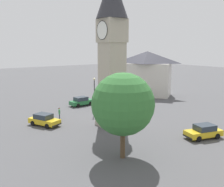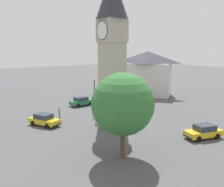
% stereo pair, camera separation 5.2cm
% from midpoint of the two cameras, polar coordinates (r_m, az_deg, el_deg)
% --- Properties ---
extents(ground_plane, '(200.00, 200.00, 0.00)m').
position_cam_midpoint_polar(ground_plane, '(33.30, -0.05, -7.08)').
color(ground_plane, '#4C4C4F').
extents(clock_tower, '(3.83, 3.83, 18.88)m').
position_cam_midpoint_polar(clock_tower, '(31.79, -0.05, 12.22)').
color(clock_tower, gray).
rests_on(clock_tower, ground).
extents(car_blue_kerb, '(4.46, 3.22, 1.53)m').
position_cam_midpoint_polar(car_blue_kerb, '(34.22, -14.80, -5.62)').
color(car_blue_kerb, gold).
rests_on(car_blue_kerb, ground).
extents(car_silver_kerb, '(2.32, 4.34, 1.53)m').
position_cam_midpoint_polar(car_silver_kerb, '(42.19, 3.67, -2.29)').
color(car_silver_kerb, gold).
rests_on(car_silver_kerb, ground).
extents(car_red_corner, '(2.79, 4.44, 1.53)m').
position_cam_midpoint_polar(car_red_corner, '(30.41, 19.56, -7.90)').
color(car_red_corner, gold).
rests_on(car_red_corner, ground).
extents(car_white_side, '(1.98, 4.21, 1.53)m').
position_cam_midpoint_polar(car_white_side, '(44.41, -6.79, -1.70)').
color(car_white_side, '#236B38').
rests_on(car_white_side, ground).
extents(pedestrian, '(0.53, 0.34, 1.69)m').
position_cam_midpoint_polar(pedestrian, '(36.36, -11.60, -4.14)').
color(pedestrian, '#2D3351').
rests_on(pedestrian, ground).
extents(tree, '(5.59, 5.59, 7.79)m').
position_cam_midpoint_polar(tree, '(22.63, 2.37, -2.38)').
color(tree, brown).
rests_on(tree, ground).
extents(building_shop_left, '(11.18, 10.10, 9.04)m').
position_cam_midpoint_polar(building_shop_left, '(53.42, 7.70, 4.48)').
color(building_shop_left, beige).
rests_on(building_shop_left, ground).
extents(lamp_post, '(0.36, 0.36, 5.42)m').
position_cam_midpoint_polar(lamp_post, '(38.48, -3.96, 0.77)').
color(lamp_post, black).
rests_on(lamp_post, ground).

